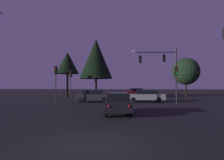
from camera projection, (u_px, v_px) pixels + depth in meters
The scene contains 12 objects.
ground_plane at pixel (120, 98), 30.76m from camera, with size 168.00×168.00×0.00m, color black.
traffic_signal_mast_arm at pixel (164, 65), 23.91m from camera, with size 5.56×0.43×6.78m.
traffic_light_corner_left at pixel (56, 77), 21.56m from camera, with size 0.31×0.35×4.23m.
traffic_light_corner_right at pixel (71, 79), 28.06m from camera, with size 0.32×0.36×4.20m.
traffic_light_median at pixel (176, 78), 20.97m from camera, with size 0.32×0.36×4.07m.
car_nearside_lane at pixel (118, 103), 13.74m from camera, with size 2.12×4.27×1.52m.
car_crossing_left at pixel (146, 96), 23.75m from camera, with size 4.67×1.76×1.52m.
car_crossing_right at pixel (93, 96), 23.68m from camera, with size 4.34×1.89×1.52m.
car_far_lane at pixel (136, 92), 37.62m from camera, with size 4.41×2.67×1.52m.
tree_behind_sign at pixel (67, 63), 34.74m from camera, with size 4.13×4.13×8.08m.
tree_left_far at pixel (96, 59), 31.80m from camera, with size 5.40×5.40×9.76m.
tree_center_horizon at pixel (186, 71), 34.25m from camera, with size 4.79×4.79×6.99m.
Camera 1 is at (1.27, -6.33, 2.01)m, focal length 30.95 mm.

